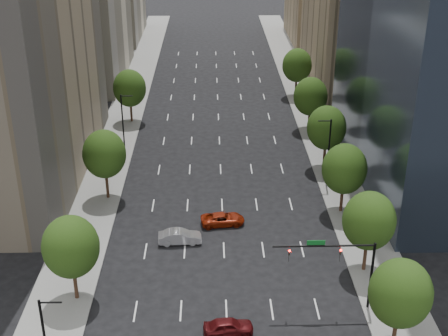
{
  "coord_description": "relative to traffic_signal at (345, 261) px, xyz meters",
  "views": [
    {
      "loc": [
        -1.25,
        -15.59,
        36.12
      ],
      "look_at": [
        0.09,
        43.52,
        8.0
      ],
      "focal_mm": 49.64,
      "sensor_mm": 36.0,
      "label": 1
    }
  ],
  "objects": [
    {
      "name": "sidewalk_right",
      "position": [
        4.97,
        30.0,
        -5.1
      ],
      "size": [
        6.0,
        200.0,
        0.15
      ],
      "primitive_type": "cube",
      "color": "slate",
      "rests_on": "ground"
    },
    {
      "name": "tree_right_3",
      "position": [
        3.47,
        30.0,
        0.72
      ],
      "size": [
        5.2,
        5.2,
        8.89
      ],
      "color": "#382316",
      "rests_on": "ground"
    },
    {
      "name": "filler_right",
      "position": [
        14.47,
        103.0,
        2.83
      ],
      "size": [
        14.0,
        26.0,
        16.0
      ],
      "primitive_type": "cube",
      "color": "#8C7759",
      "rests_on": "ground"
    },
    {
      "name": "traffic_signal",
      "position": [
        0.0,
        0.0,
        0.0
      ],
      "size": [
        9.12,
        0.4,
        7.38
      ],
      "color": "black",
      "rests_on": "ground"
    },
    {
      "name": "tree_left_0",
      "position": [
        -24.53,
        2.0,
        0.58
      ],
      "size": [
        5.2,
        5.2,
        8.75
      ],
      "color": "#382316",
      "rests_on": "ground"
    },
    {
      "name": "car_red_far",
      "position": [
        -10.55,
        15.38,
        -4.48
      ],
      "size": [
        5.22,
        2.91,
        1.38
      ],
      "primitive_type": "imported",
      "rotation": [
        0.0,
        0.0,
        1.7
      ],
      "color": "maroon",
      "rests_on": "ground"
    },
    {
      "name": "car_silver",
      "position": [
        -15.24,
        11.55,
        -4.4
      ],
      "size": [
        4.75,
        1.9,
        1.54
      ],
      "primitive_type": "imported",
      "rotation": [
        0.0,
        0.0,
        1.63
      ],
      "color": "#9D9CA2",
      "rests_on": "ground"
    },
    {
      "name": "car_maroon",
      "position": [
        -10.43,
        -3.18,
        -4.43
      ],
      "size": [
        4.49,
        2.18,
        1.48
      ],
      "primitive_type": "imported",
      "rotation": [
        0.0,
        0.0,
        1.68
      ],
      "color": "#490C0E",
      "rests_on": "ground"
    },
    {
      "name": "parking_tan_right",
      "position": [
        14.47,
        70.0,
        9.83
      ],
      "size": [
        14.0,
        30.0,
        30.0
      ],
      "primitive_type": "cube",
      "color": "#8C7759",
      "rests_on": "ground"
    },
    {
      "name": "tree_left_2",
      "position": [
        -24.53,
        48.0,
        0.5
      ],
      "size": [
        5.2,
        5.2,
        8.68
      ],
      "color": "#382316",
      "rests_on": "ground"
    },
    {
      "name": "filler_left",
      "position": [
        -35.53,
        106.0,
        3.83
      ],
      "size": [
        14.0,
        26.0,
        18.0
      ],
      "primitive_type": "cube",
      "color": "beige",
      "rests_on": "ground"
    },
    {
      "name": "sidewalk_left",
      "position": [
        -26.03,
        30.0,
        -5.1
      ],
      "size": [
        6.0,
        200.0,
        0.15
      ],
      "primitive_type": "cube",
      "color": "slate",
      "rests_on": "ground"
    },
    {
      "name": "tree_right_5",
      "position": [
        3.47,
        60.0,
        0.58
      ],
      "size": [
        5.2,
        5.2,
        8.75
      ],
      "color": "#382316",
      "rests_on": "ground"
    },
    {
      "name": "tree_right_0",
      "position": [
        3.47,
        -5.0,
        0.22
      ],
      "size": [
        5.2,
        5.2,
        8.39
      ],
      "color": "#382316",
      "rests_on": "ground"
    },
    {
      "name": "streetlight_ln",
      "position": [
        -23.96,
        35.0,
        -0.33
      ],
      "size": [
        1.7,
        0.2,
        9.0
      ],
      "color": "black",
      "rests_on": "ground"
    },
    {
      "name": "tree_left_1",
      "position": [
        -24.53,
        22.0,
        0.79
      ],
      "size": [
        5.2,
        5.2,
        8.97
      ],
      "color": "#382316",
      "rests_on": "ground"
    },
    {
      "name": "streetlight_rn",
      "position": [
        2.91,
        25.0,
        -0.33
      ],
      "size": [
        1.7,
        0.2,
        9.0
      ],
      "color": "black",
      "rests_on": "ground"
    },
    {
      "name": "tree_right_1",
      "position": [
        3.47,
        6.0,
        0.58
      ],
      "size": [
        5.2,
        5.2,
        8.75
      ],
      "color": "#382316",
      "rests_on": "ground"
    },
    {
      "name": "tree_right_4",
      "position": [
        3.47,
        44.0,
        0.29
      ],
      "size": [
        5.2,
        5.2,
        8.46
      ],
      "color": "#382316",
      "rests_on": "ground"
    },
    {
      "name": "tree_right_2",
      "position": [
        3.47,
        18.0,
        0.43
      ],
      "size": [
        5.2,
        5.2,
        8.61
      ],
      "color": "#382316",
      "rests_on": "ground"
    }
  ]
}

